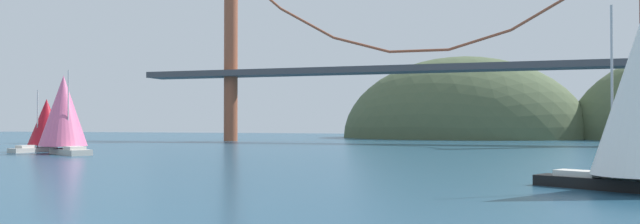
{
  "coord_description": "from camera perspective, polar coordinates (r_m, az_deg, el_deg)",
  "views": [
    {
      "loc": [
        15.6,
        -17.07,
        3.92
      ],
      "look_at": [
        0.0,
        33.13,
        4.79
      ],
      "focal_mm": 33.78,
      "sensor_mm": 36.0,
      "label": 1
    }
  ],
  "objects": [
    {
      "name": "sailboat_crimson_sail",
      "position": [
        87.7,
        -24.55,
        -0.97
      ],
      "size": [
        5.22,
        7.87,
        8.11
      ],
      "color": "#B7B2A8",
      "rests_on": "ground_plane"
    },
    {
      "name": "sailboat_white_mainsail",
      "position": [
        37.97,
        28.09,
        1.01
      ],
      "size": [
        9.43,
        7.56,
        10.68
      ],
      "color": "black",
      "rests_on": "ground_plane"
    },
    {
      "name": "headland_center",
      "position": [
        152.49,
        13.29,
        -2.4
      ],
      "size": [
        59.19,
        44.0,
        40.1
      ],
      "primitive_type": "ellipsoid",
      "color": "#4C5B3D",
      "rests_on": "ground_plane"
    },
    {
      "name": "suspension_bridge",
      "position": [
        113.75,
        9.33,
        4.98
      ],
      "size": [
        112.8,
        6.0,
        36.15
      ],
      "color": "brown",
      "rests_on": "ground_plane"
    },
    {
      "name": "sailboat_pink_spinnaker",
      "position": [
        80.55,
        -23.12,
        -0.05
      ],
      "size": [
        10.15,
        8.37,
        10.22
      ],
      "color": "#B7B2A8",
      "rests_on": "ground_plane"
    }
  ]
}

